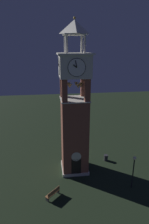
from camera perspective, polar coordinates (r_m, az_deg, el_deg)
ground at (r=24.52m, az=0.00°, el=-16.41°), size 80.00×80.00×0.00m
clock_tower at (r=21.31m, az=0.00°, el=-0.95°), size 3.48×3.48×16.82m
park_bench at (r=20.60m, az=-6.40°, el=-22.77°), size 1.46×1.42×0.95m
lamp_post at (r=21.20m, az=17.13°, el=-15.10°), size 0.36×0.36×3.72m
trash_bin at (r=26.13m, az=9.26°, el=-13.21°), size 0.52×0.52×0.80m
shrub_near_entry at (r=27.69m, az=-0.70°, el=-11.08°), size 1.26×1.26×0.71m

